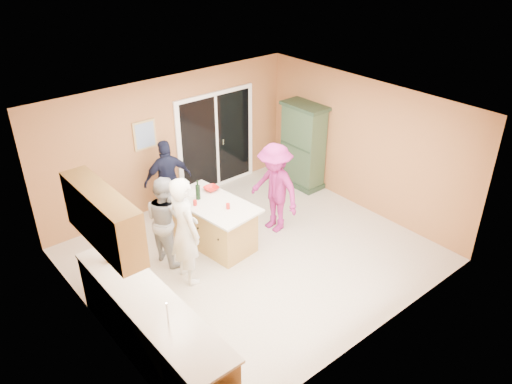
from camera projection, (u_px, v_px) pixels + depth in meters
floor at (253, 255)px, 8.65m from camera, size 5.50×5.50×0.00m
ceiling at (253, 112)px, 7.39m from camera, size 5.50×5.00×0.10m
wall_back at (171, 142)px, 9.70m from camera, size 5.50×0.10×2.60m
wall_front at (378, 261)px, 6.34m from camera, size 5.50×0.10×2.60m
wall_left at (90, 254)px, 6.47m from camera, size 0.10×5.00×2.60m
wall_right at (363, 145)px, 9.56m from camera, size 0.10×5.00×2.60m
left_cabinet_run at (157, 336)px, 6.34m from camera, size 0.65×3.05×1.24m
upper_cabinets at (103, 218)px, 6.16m from camera, size 0.35×1.60×0.75m
sliding_door at (216, 141)px, 10.39m from camera, size 1.90×0.07×2.10m
framed_picture at (145, 135)px, 9.23m from camera, size 0.46×0.04×0.56m
kitchen_island at (214, 225)px, 8.76m from camera, size 1.06×1.70×0.84m
green_hutch at (303, 147)px, 10.52m from camera, size 0.52×0.99×1.82m
woman_white at (185, 231)px, 7.66m from camera, size 0.47×0.69×1.82m
woman_grey at (166, 220)px, 8.20m from camera, size 0.65×0.80×1.55m
woman_navy at (168, 180)px, 9.40m from camera, size 0.99×0.56×1.59m
woman_magenta at (275, 188)px, 8.99m from camera, size 0.70×1.14×1.71m
serving_bowl at (211, 189)px, 8.92m from camera, size 0.26×0.26×0.06m
tulip_vase at (108, 249)px, 6.80m from camera, size 0.28×0.24×0.45m
tumbler_near at (195, 203)px, 8.44m from camera, size 0.07×0.07×0.09m
tumbler_far at (228, 206)px, 8.35m from camera, size 0.08×0.08×0.10m
wine_bottle at (198, 192)px, 8.59m from camera, size 0.08×0.08×0.36m
white_plate at (191, 193)px, 8.83m from camera, size 0.27×0.27×0.02m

